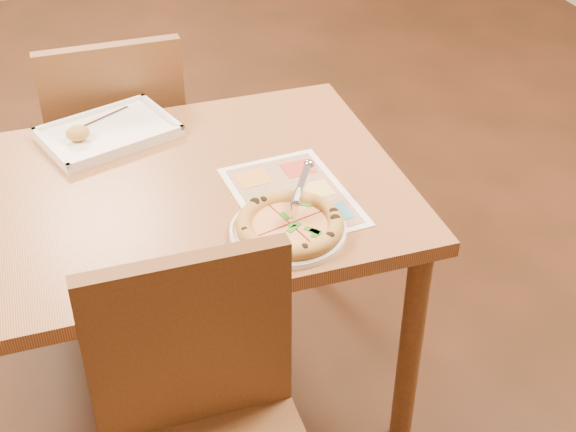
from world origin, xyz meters
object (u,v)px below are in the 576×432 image
object	(u,v)px
plate	(288,231)
pizza	(290,225)
dining_table	(147,221)
pizza_cutter	(300,190)
chair_far	(116,132)
appetizer_tray	(106,134)
menu	(292,196)
chair_near	(204,416)

from	to	relation	value
plate	pizza	xyz separation A→B (m)	(0.00, -0.00, 0.02)
dining_table	pizza_cutter	bearing A→B (deg)	-33.68
chair_far	pizza	distance (m)	0.94
plate	pizza_cutter	distance (m)	0.10
pizza	chair_far	bearing A→B (deg)	108.37
chair_far	appetizer_tray	size ratio (longest dim) A/B	1.17
appetizer_tray	menu	bearing A→B (deg)	-47.71
appetizer_tray	chair_far	bearing A→B (deg)	80.61
dining_table	plate	distance (m)	0.40
pizza_cutter	appetizer_tray	bearing A→B (deg)	71.21
dining_table	chair_far	world-z (taller)	chair_far
chair_near	chair_far	xyz separation A→B (m)	(-0.00, 1.20, 0.00)
dining_table	menu	world-z (taller)	menu
plate	dining_table	bearing A→B (deg)	136.90
plate	pizza_cutter	world-z (taller)	pizza_cutter
pizza	pizza_cutter	world-z (taller)	pizza_cutter
chair_far	pizza	bearing A→B (deg)	108.37
menu	pizza_cutter	bearing A→B (deg)	-97.05
menu	plate	bearing A→B (deg)	-112.26
chair_near	pizza_cutter	xyz separation A→B (m)	(0.33, 0.38, 0.24)
pizza_cutter	menu	bearing A→B (deg)	28.12
dining_table	chair_near	bearing A→B (deg)	-90.00
chair_near	pizza_cutter	size ratio (longest dim) A/B	3.71
appetizer_tray	pizza_cutter	bearing A→B (deg)	-53.96
chair_near	chair_far	world-z (taller)	same
chair_far	plate	xyz separation A→B (m)	(0.29, -0.87, 0.16)
chair_far	pizza	world-z (taller)	chair_far
menu	chair_far	bearing A→B (deg)	115.25
dining_table	pizza	size ratio (longest dim) A/B	5.18
dining_table	pizza_cutter	world-z (taller)	pizza_cutter
appetizer_tray	pizza	bearing A→B (deg)	-59.51
dining_table	pizza_cutter	distance (m)	0.43
chair_near	appetizer_tray	size ratio (longest dim) A/B	1.17
pizza	chair_near	bearing A→B (deg)	-131.56
chair_far	menu	world-z (taller)	chair_far
plate	pizza_cutter	xyz separation A→B (m)	(0.05, 0.05, 0.07)
chair_near	pizza_cutter	world-z (taller)	chair_near
chair_far	appetizer_tray	distance (m)	0.34
dining_table	menu	xyz separation A→B (m)	(0.35, -0.13, 0.09)
dining_table	menu	size ratio (longest dim) A/B	3.47
appetizer_tray	menu	size ratio (longest dim) A/B	1.08
chair_near	appetizer_tray	bearing A→B (deg)	93.11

